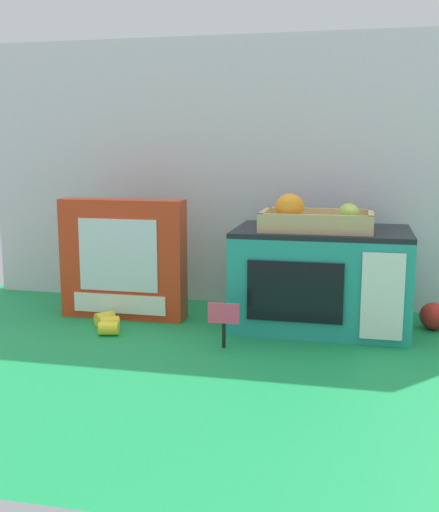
% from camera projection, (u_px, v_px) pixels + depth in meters
% --- Properties ---
extents(ground_plane, '(1.70, 1.70, 0.00)m').
position_uv_depth(ground_plane, '(255.00, 322.00, 1.55)').
color(ground_plane, '#198C47').
rests_on(ground_plane, ground).
extents(display_back_panel, '(1.61, 0.03, 0.72)m').
position_uv_depth(display_back_panel, '(268.00, 173.00, 1.68)').
color(display_back_panel, silver).
rests_on(display_back_panel, ground).
extents(toy_microwave, '(0.41, 0.27, 0.24)m').
position_uv_depth(toy_microwave, '(321.00, 278.00, 1.49)').
color(toy_microwave, teal).
rests_on(toy_microwave, ground).
extents(food_groups_crate, '(0.26, 0.16, 0.09)m').
position_uv_depth(food_groups_crate, '(315.00, 220.00, 1.44)').
color(food_groups_crate, tan).
rests_on(food_groups_crate, toy_microwave).
extents(cookie_set_box, '(0.32, 0.07, 0.30)m').
position_uv_depth(cookie_set_box, '(123.00, 259.00, 1.57)').
color(cookie_set_box, red).
rests_on(cookie_set_box, ground).
extents(price_sign, '(0.07, 0.01, 0.10)m').
position_uv_depth(price_sign, '(224.00, 318.00, 1.34)').
color(price_sign, black).
rests_on(price_sign, ground).
extents(loose_toy_banana, '(0.10, 0.12, 0.03)m').
position_uv_depth(loose_toy_banana, '(108.00, 323.00, 1.48)').
color(loose_toy_banana, yellow).
rests_on(loose_toy_banana, ground).
extents(loose_toy_apple, '(0.07, 0.07, 0.07)m').
position_uv_depth(loose_toy_apple, '(433.00, 316.00, 1.49)').
color(loose_toy_apple, red).
rests_on(loose_toy_apple, ground).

